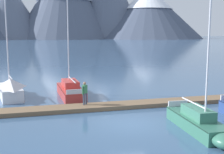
# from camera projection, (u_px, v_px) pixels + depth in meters

# --- Properties ---
(ground_plane) EXTENTS (700.00, 700.00, 0.00)m
(ground_plane) POSITION_uv_depth(u_px,v_px,m) (131.00, 124.00, 18.19)
(ground_plane) COLOR #38567A
(mountain_central_massif) EXTENTS (57.09, 57.09, 45.82)m
(mountain_central_massif) POSITION_uv_depth(u_px,v_px,m) (9.00, 9.00, 232.27)
(mountain_central_massif) COLOR slate
(mountain_central_massif) RESTS_ON ground
(mountain_rear_spur) EXTENTS (92.33, 92.33, 42.61)m
(mountain_rear_spur) POSITION_uv_depth(u_px,v_px,m) (148.00, 12.00, 250.83)
(mountain_rear_spur) COLOR #424C60
(mountain_rear_spur) RESTS_ON ground
(dock) EXTENTS (29.91, 3.60, 0.30)m
(dock) POSITION_uv_depth(u_px,v_px,m) (117.00, 106.00, 22.05)
(dock) COLOR brown
(dock) RESTS_ON ground
(sailboat_second_berth) EXTENTS (2.96, 6.18, 8.98)m
(sailboat_second_berth) POSITION_uv_depth(u_px,v_px,m) (10.00, 88.00, 25.37)
(sailboat_second_berth) COLOR silver
(sailboat_second_berth) RESTS_ON ground
(sailboat_mid_dock_port) EXTENTS (2.31, 6.83, 9.17)m
(sailboat_mid_dock_port) POSITION_uv_depth(u_px,v_px,m) (70.00, 90.00, 25.92)
(sailboat_mid_dock_port) COLOR #B2332D
(sailboat_mid_dock_port) RESTS_ON ground
(sailboat_mid_dock_starboard) EXTENTS (1.60, 6.23, 7.22)m
(sailboat_mid_dock_starboard) POSITION_uv_depth(u_px,v_px,m) (200.00, 123.00, 16.52)
(sailboat_mid_dock_starboard) COLOR #336B56
(sailboat_mid_dock_starboard) RESTS_ON ground
(person_on_dock) EXTENTS (0.42, 0.46, 1.69)m
(person_on_dock) POSITION_uv_depth(u_px,v_px,m) (85.00, 92.00, 21.58)
(person_on_dock) COLOR #384256
(person_on_dock) RESTS_ON dock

